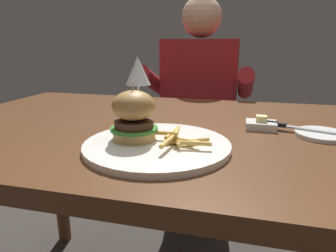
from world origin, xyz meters
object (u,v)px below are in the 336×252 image
main_plate (156,145)px  butter_dish (261,124)px  diner_person (199,123)px  burger_sandwich (134,115)px  table_knife (300,128)px  bread_plate (322,134)px  wine_glass (138,73)px

main_plate → butter_dish: bearing=43.7°
diner_person → burger_sandwich: bearing=-91.0°
burger_sandwich → table_knife: (0.38, 0.19, -0.06)m
table_knife → butter_dish: butter_dish is taller
bread_plate → table_knife: size_ratio=0.57×
main_plate → butter_dish: butter_dish is taller
burger_sandwich → butter_dish: 0.36m
bread_plate → burger_sandwich: bearing=-157.4°
burger_sandwich → table_knife: size_ratio=0.57×
main_plate → wine_glass: size_ratio=1.71×
table_knife → butter_dish: 0.10m
main_plate → table_knife: bearing=31.9°
butter_dish → main_plate: bearing=-136.3°
table_knife → wine_glass: bearing=180.0°
wine_glass → burger_sandwich: bearing=-73.3°
main_plate → table_knife: size_ratio=1.44×
main_plate → burger_sandwich: burger_sandwich is taller
butter_dish → burger_sandwich: bearing=-143.2°
wine_glass → table_knife: 0.45m
burger_sandwich → butter_dish: burger_sandwich is taller
burger_sandwich → diner_person: 0.91m
wine_glass → butter_dish: (0.34, 0.02, -0.13)m
burger_sandwich → wine_glass: size_ratio=0.68×
main_plate → bread_plate: main_plate is taller
bread_plate → diner_person: (-0.41, 0.70, -0.18)m
wine_glass → bread_plate: wine_glass is taller
main_plate → burger_sandwich: bearing=170.9°
burger_sandwich → diner_person: diner_person is taller
burger_sandwich → bread_plate: (0.42, 0.18, -0.06)m
burger_sandwich → butter_dish: size_ratio=1.61×
table_knife → diner_person: diner_person is taller
butter_dish → diner_person: diner_person is taller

